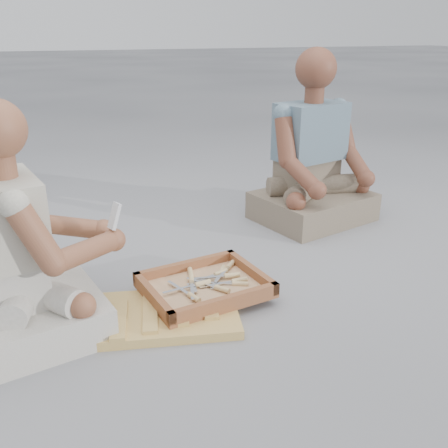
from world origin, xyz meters
name	(u,v)px	position (x,y,z in m)	size (l,w,h in m)	color
ground	(237,307)	(0.00, 0.00, 0.00)	(60.00, 60.00, 0.00)	gray
carved_panel	(166,315)	(-0.30, 0.02, 0.02)	(0.57, 0.38, 0.04)	#AF8644
tool_tray	(205,287)	(-0.10, 0.11, 0.06)	(0.54, 0.46, 0.07)	brown
chisel_0	(217,274)	(-0.01, 0.19, 0.07)	(0.22, 0.08, 0.02)	silver
chisel_1	(218,288)	(-0.06, 0.06, 0.08)	(0.14, 0.19, 0.02)	silver
chisel_2	(229,267)	(0.06, 0.23, 0.07)	(0.17, 0.17, 0.02)	silver
chisel_3	(191,295)	(-0.19, 0.04, 0.07)	(0.08, 0.22, 0.02)	silver
chisel_4	(222,271)	(0.03, 0.22, 0.06)	(0.20, 0.12, 0.02)	silver
chisel_5	(191,274)	(-0.12, 0.22, 0.07)	(0.07, 0.22, 0.02)	silver
chisel_6	(227,276)	(0.02, 0.14, 0.08)	(0.22, 0.06, 0.02)	silver
chisel_7	(198,284)	(-0.13, 0.12, 0.08)	(0.22, 0.04, 0.02)	silver
chisel_8	(221,272)	(0.01, 0.21, 0.07)	(0.14, 0.19, 0.02)	silver
chisel_9	(235,284)	(0.03, 0.08, 0.07)	(0.20, 0.12, 0.02)	silver
chisel_10	(235,281)	(0.03, 0.10, 0.07)	(0.22, 0.03, 0.02)	silver
chisel_11	(191,281)	(-0.15, 0.16, 0.08)	(0.08, 0.22, 0.02)	silver
wood_chip_0	(268,299)	(0.15, 0.00, 0.00)	(0.02, 0.01, 0.00)	tan
wood_chip_1	(208,266)	(0.03, 0.41, 0.00)	(0.02, 0.01, 0.00)	tan
wood_chip_2	(145,346)	(-0.43, -0.12, 0.00)	(0.02, 0.01, 0.00)	tan
wood_chip_3	(142,343)	(-0.44, -0.10, 0.00)	(0.02, 0.01, 0.00)	tan
wood_chip_4	(146,290)	(-0.32, 0.29, 0.00)	(0.02, 0.01, 0.00)	tan
wood_chip_5	(199,311)	(-0.16, 0.03, 0.00)	(0.02, 0.01, 0.00)	tan
wood_chip_6	(224,318)	(-0.08, -0.06, 0.00)	(0.02, 0.01, 0.00)	tan
wood_chip_7	(186,321)	(-0.24, -0.02, 0.00)	(0.02, 0.01, 0.00)	tan
wood_chip_8	(178,338)	(-0.30, -0.12, 0.00)	(0.02, 0.01, 0.00)	tan
wood_chip_9	(176,310)	(-0.25, 0.08, 0.00)	(0.02, 0.01, 0.00)	tan
craftsman	(27,258)	(-0.79, 0.16, 0.30)	(0.64, 0.64, 0.89)	beige
companion	(313,166)	(0.86, 0.80, 0.34)	(0.74, 0.64, 1.01)	#7B6D58
mobile_phone	(114,216)	(-0.45, 0.16, 0.42)	(0.06, 0.06, 0.10)	silver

